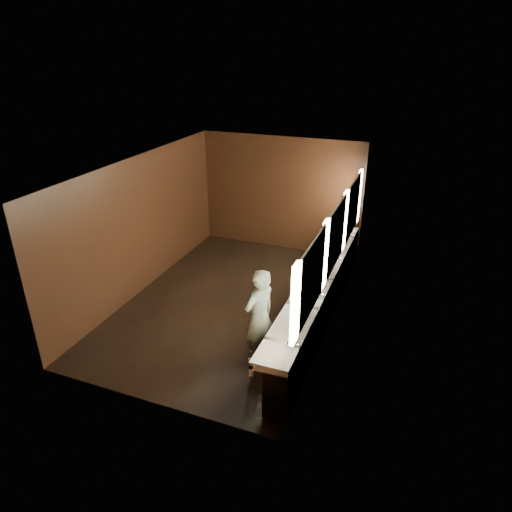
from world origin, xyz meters
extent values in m
plane|color=black|center=(0.00, 0.00, 0.00)|extent=(6.00, 6.00, 0.00)
cube|color=#2D2D2B|center=(0.00, 0.00, 2.80)|extent=(4.00, 6.00, 0.02)
cube|color=black|center=(0.00, 3.00, 1.40)|extent=(4.00, 0.02, 2.80)
cube|color=black|center=(0.00, -3.00, 1.40)|extent=(4.00, 0.02, 2.80)
cube|color=black|center=(-2.00, 0.00, 1.40)|extent=(0.02, 6.00, 2.80)
cube|color=black|center=(2.00, 0.00, 1.40)|extent=(0.02, 6.00, 2.80)
cube|color=black|center=(1.82, 0.00, 0.40)|extent=(0.36, 5.40, 0.81)
cube|color=silver|center=(1.73, 0.00, 0.85)|extent=(0.55, 5.40, 0.12)
cube|color=silver|center=(1.48, 0.00, 0.77)|extent=(0.06, 5.40, 0.18)
cylinder|color=silver|center=(1.91, -2.20, 0.99)|extent=(0.18, 0.04, 0.04)
cylinder|color=silver|center=(1.91, -0.73, 0.99)|extent=(0.18, 0.04, 0.04)
cylinder|color=silver|center=(1.91, 0.73, 0.99)|extent=(0.18, 0.04, 0.04)
cylinder|color=silver|center=(1.91, 2.20, 0.99)|extent=(0.18, 0.04, 0.04)
cube|color=#FFF4D0|center=(1.97, -2.40, 1.75)|extent=(0.06, 0.22, 1.15)
cube|color=white|center=(1.99, -1.60, 1.75)|extent=(0.03, 1.32, 1.15)
cube|color=#FFF4D0|center=(1.97, -0.80, 1.75)|extent=(0.06, 0.23, 1.15)
cube|color=white|center=(1.99, 0.00, 1.75)|extent=(0.03, 1.32, 1.15)
cube|color=#FFF4D0|center=(1.97, 0.80, 1.75)|extent=(0.06, 0.23, 1.15)
cube|color=white|center=(1.99, 1.60, 1.75)|extent=(0.03, 1.32, 1.15)
cube|color=#FFF4D0|center=(1.97, 2.40, 1.75)|extent=(0.06, 0.22, 1.15)
imported|color=#7BADB8|center=(1.14, -1.50, 0.83)|extent=(0.61, 0.71, 1.66)
cylinder|color=black|center=(1.58, -0.87, 0.31)|extent=(0.51, 0.51, 0.62)
camera|label=1|loc=(3.30, -7.23, 4.79)|focal=32.00mm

